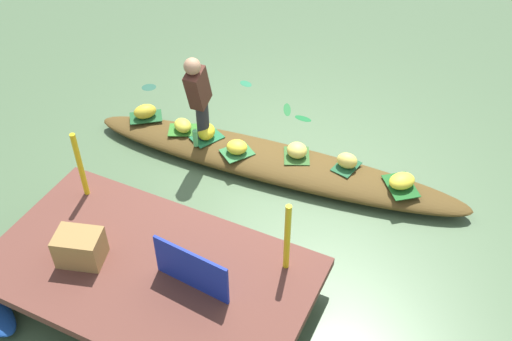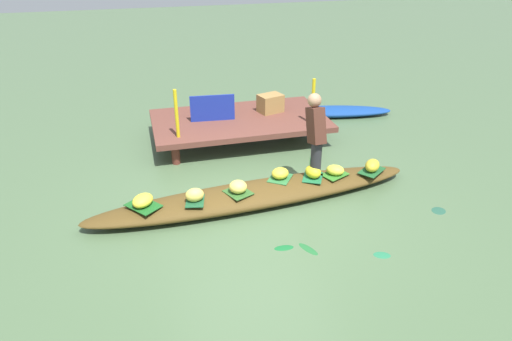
# 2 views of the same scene
# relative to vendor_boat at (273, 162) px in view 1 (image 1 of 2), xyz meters

# --- Properties ---
(canal_water) EXTENTS (40.00, 40.00, 0.00)m
(canal_water) POSITION_rel_vendor_boat_xyz_m (0.00, 0.00, -0.13)
(canal_water) COLOR #496441
(canal_water) RESTS_ON ground
(dock_platform) EXTENTS (3.20, 1.80, 0.43)m
(dock_platform) POSITION_rel_vendor_boat_xyz_m (0.30, 2.30, 0.25)
(dock_platform) COLOR brown
(dock_platform) RESTS_ON ground
(vendor_boat) EXTENTS (4.94, 1.10, 0.25)m
(vendor_boat) POSITION_rel_vendor_boat_xyz_m (0.00, 0.00, 0.00)
(vendor_boat) COLOR #503B19
(vendor_boat) RESTS_ON ground
(leaf_mat_0) EXTENTS (0.50, 0.47, 0.01)m
(leaf_mat_0) POSITION_rel_vendor_boat_xyz_m (1.85, 0.03, 0.13)
(leaf_mat_0) COLOR #1C5127
(leaf_mat_0) RESTS_ON vendor_boat
(banana_bunch_0) EXTENTS (0.36, 0.37, 0.18)m
(banana_bunch_0) POSITION_rel_vendor_boat_xyz_m (1.85, 0.03, 0.22)
(banana_bunch_0) COLOR gold
(banana_bunch_0) RESTS_ON vendor_boat
(leaf_mat_1) EXTENTS (0.31, 0.40, 0.01)m
(leaf_mat_1) POSITION_rel_vendor_boat_xyz_m (-0.90, -0.17, 0.13)
(leaf_mat_1) COLOR #1B4F2C
(leaf_mat_1) RESTS_ON vendor_boat
(banana_bunch_1) EXTENTS (0.26, 0.19, 0.19)m
(banana_bunch_1) POSITION_rel_vendor_boat_xyz_m (-0.90, -0.17, 0.22)
(banana_bunch_1) COLOR #F0D058
(banana_bunch_1) RESTS_ON vendor_boat
(leaf_mat_2) EXTENTS (0.45, 0.47, 0.01)m
(leaf_mat_2) POSITION_rel_vendor_boat_xyz_m (0.42, 0.16, 0.13)
(leaf_mat_2) COLOR #2C6D37
(leaf_mat_2) RESTS_ON vendor_boat
(banana_bunch_2) EXTENTS (0.31, 0.29, 0.16)m
(banana_bunch_2) POSITION_rel_vendor_boat_xyz_m (0.42, 0.16, 0.21)
(banana_bunch_2) COLOR yellow
(banana_bunch_2) RESTS_ON vendor_boat
(leaf_mat_3) EXTENTS (0.43, 0.45, 0.01)m
(leaf_mat_3) POSITION_rel_vendor_boat_xyz_m (-0.28, -0.10, 0.13)
(leaf_mat_3) COLOR #2E5A25
(leaf_mat_3) RESTS_ON vendor_boat
(banana_bunch_3) EXTENTS (0.29, 0.28, 0.18)m
(banana_bunch_3) POSITION_rel_vendor_boat_xyz_m (-0.28, -0.10, 0.22)
(banana_bunch_3) COLOR #E9D158
(banana_bunch_3) RESTS_ON vendor_boat
(leaf_mat_4) EXTENTS (0.42, 0.46, 0.01)m
(leaf_mat_4) POSITION_rel_vendor_boat_xyz_m (0.90, 0.06, 0.13)
(leaf_mat_4) COLOR #1D643A
(leaf_mat_4) RESTS_ON vendor_boat
(banana_bunch_4) EXTENTS (0.26, 0.31, 0.19)m
(banana_bunch_4) POSITION_rel_vendor_boat_xyz_m (0.90, 0.06, 0.22)
(banana_bunch_4) COLOR yellow
(banana_bunch_4) RESTS_ON vendor_boat
(leaf_mat_5) EXTENTS (0.52, 0.54, 0.01)m
(leaf_mat_5) POSITION_rel_vendor_boat_xyz_m (-1.59, -0.11, 0.13)
(leaf_mat_5) COLOR #1A581F
(leaf_mat_5) RESTS_ON vendor_boat
(banana_bunch_5) EXTENTS (0.39, 0.40, 0.16)m
(banana_bunch_5) POSITION_rel_vendor_boat_xyz_m (-1.59, -0.11, 0.21)
(banana_bunch_5) COLOR yellow
(banana_bunch_5) RESTS_ON vendor_boat
(leaf_mat_6) EXTENTS (0.46, 0.40, 0.01)m
(leaf_mat_6) POSITION_rel_vendor_boat_xyz_m (1.26, 0.06, 0.13)
(leaf_mat_6) COLOR #317324
(leaf_mat_6) RESTS_ON vendor_boat
(banana_bunch_6) EXTENTS (0.34, 0.32, 0.15)m
(banana_bunch_6) POSITION_rel_vendor_boat_xyz_m (1.26, 0.06, 0.21)
(banana_bunch_6) COLOR yellow
(banana_bunch_6) RESTS_ON vendor_boat
(vendor_person) EXTENTS (0.21, 0.42, 1.25)m
(vendor_person) POSITION_rel_vendor_boat_xyz_m (0.93, 0.13, 0.83)
(vendor_person) COLOR #28282D
(vendor_person) RESTS_ON vendor_boat
(water_bottle) EXTENTS (0.06, 0.06, 0.23)m
(water_bottle) POSITION_rel_vendor_boat_xyz_m (0.95, 0.26, 0.24)
(water_bottle) COLOR #56B365
(water_bottle) RESTS_ON vendor_boat
(market_banner) EXTENTS (0.80, 0.10, 0.48)m
(market_banner) POSITION_rel_vendor_boat_xyz_m (-0.20, 2.30, 0.55)
(market_banner) COLOR navy
(market_banner) RESTS_ON dock_platform
(railing_post_west) EXTENTS (0.06, 0.06, 0.83)m
(railing_post_west) POSITION_rel_vendor_boat_xyz_m (-0.90, 1.70, 0.72)
(railing_post_west) COLOR gold
(railing_post_west) RESTS_ON dock_platform
(railing_post_east) EXTENTS (0.06, 0.06, 0.83)m
(railing_post_east) POSITION_rel_vendor_boat_xyz_m (1.50, 1.70, 0.72)
(railing_post_east) COLOR gold
(railing_post_east) RESTS_ON dock_platform
(produce_crate) EXTENTS (0.51, 0.43, 0.34)m
(produce_crate) POSITION_rel_vendor_boat_xyz_m (0.95, 2.48, 0.48)
(produce_crate) COLOR olive
(produce_crate) RESTS_ON dock_platform
(drifting_plant_0) EXTENTS (0.25, 0.13, 0.01)m
(drifting_plant_0) POSITION_rel_vendor_boat_xyz_m (0.06, -1.17, -0.12)
(drifting_plant_0) COLOR #16622B
(drifting_plant_0) RESTS_ON ground
(drifting_plant_1) EXTENTS (0.24, 0.20, 0.01)m
(drifting_plant_1) POSITION_rel_vendor_boat_xyz_m (1.18, -1.62, -0.12)
(drifting_plant_1) COLOR #237047
(drifting_plant_1) RESTS_ON ground
(drifting_plant_2) EXTENTS (0.29, 0.28, 0.01)m
(drifting_plant_2) POSITION_rel_vendor_boat_xyz_m (2.45, -0.90, -0.12)
(drifting_plant_2) COLOR #23503C
(drifting_plant_2) RESTS_ON ground
(drifting_plant_3) EXTENTS (0.23, 0.33, 0.01)m
(drifting_plant_3) POSITION_rel_vendor_boat_xyz_m (0.34, -1.27, -0.12)
(drifting_plant_3) COLOR #20612D
(drifting_plant_3) RESTS_ON ground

